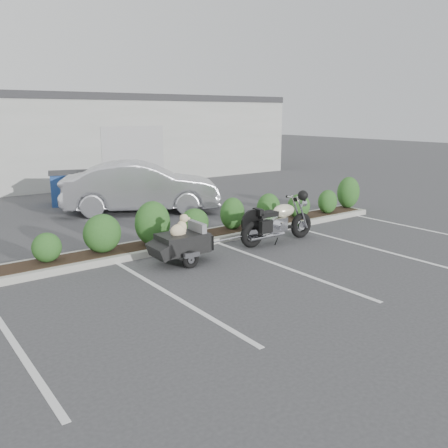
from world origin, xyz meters
TOP-DOWN VIEW (x-y plane):
  - ground at (0.00, 0.00)m, footprint 90.00×90.00m
  - planter_kerb at (1.00, 2.20)m, footprint 12.00×1.00m
  - building at (0.00, 17.00)m, footprint 26.00×10.00m
  - motorcycle at (2.44, 0.92)m, footprint 2.27×0.77m
  - pet_trailer at (-0.35, 0.94)m, footprint 1.81×1.01m
  - sedan at (1.46, 6.30)m, footprint 5.19×3.86m
  - dumpster at (0.25, 9.04)m, footprint 2.02×1.66m

SIDE VIEW (x-z plane):
  - ground at x=0.00m, z-range 0.00..0.00m
  - planter_kerb at x=1.00m, z-range 0.00..0.15m
  - pet_trailer at x=-0.35m, z-range -0.08..1.00m
  - motorcycle at x=2.44m, z-range -0.13..1.17m
  - dumpster at x=0.25m, z-range 0.01..1.16m
  - sedan at x=1.46m, z-range 0.00..1.63m
  - building at x=0.00m, z-range 0.00..4.00m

